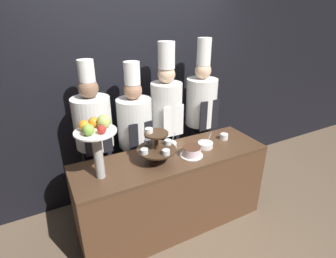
{
  "coord_description": "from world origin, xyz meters",
  "views": [
    {
      "loc": [
        -1.09,
        -1.68,
        2.17
      ],
      "look_at": [
        0.0,
        0.4,
        1.11
      ],
      "focal_mm": 28.0,
      "sensor_mm": 36.0,
      "label": 1
    }
  ],
  "objects_px": {
    "chef_left": "(95,139)",
    "chef_center_right": "(167,119)",
    "chef_right": "(201,114)",
    "tiered_stand": "(156,147)",
    "serving_bowl_far": "(170,145)",
    "serving_bowl_near": "(205,145)",
    "fruit_pedestal": "(96,136)",
    "cup_white": "(224,136)",
    "chef_center_left": "(135,135)",
    "cake_round": "(191,151)"
  },
  "relations": [
    {
      "from": "serving_bowl_far",
      "to": "chef_left",
      "type": "bearing_deg",
      "value": 154.41
    },
    {
      "from": "chef_center_right",
      "to": "serving_bowl_near",
      "type": "bearing_deg",
      "value": -69.0
    },
    {
      "from": "cup_white",
      "to": "chef_right",
      "type": "height_order",
      "value": "chef_right"
    },
    {
      "from": "chef_center_left",
      "to": "chef_center_right",
      "type": "bearing_deg",
      "value": 0.01
    },
    {
      "from": "tiered_stand",
      "to": "serving_bowl_near",
      "type": "height_order",
      "value": "tiered_stand"
    },
    {
      "from": "serving_bowl_far",
      "to": "chef_center_left",
      "type": "bearing_deg",
      "value": 127.22
    },
    {
      "from": "chef_center_left",
      "to": "chef_left",
      "type": "bearing_deg",
      "value": 179.99
    },
    {
      "from": "cake_round",
      "to": "serving_bowl_far",
      "type": "height_order",
      "value": "serving_bowl_far"
    },
    {
      "from": "chef_center_right",
      "to": "chef_right",
      "type": "height_order",
      "value": "chef_right"
    },
    {
      "from": "serving_bowl_near",
      "to": "chef_right",
      "type": "distance_m",
      "value": 0.59
    },
    {
      "from": "chef_center_left",
      "to": "chef_right",
      "type": "xyz_separation_m",
      "value": [
        0.86,
        0.0,
        0.09
      ]
    },
    {
      "from": "cup_white",
      "to": "chef_right",
      "type": "distance_m",
      "value": 0.46
    },
    {
      "from": "tiered_stand",
      "to": "serving_bowl_far",
      "type": "height_order",
      "value": "tiered_stand"
    },
    {
      "from": "chef_center_right",
      "to": "cup_white",
      "type": "bearing_deg",
      "value": -41.97
    },
    {
      "from": "fruit_pedestal",
      "to": "chef_right",
      "type": "xyz_separation_m",
      "value": [
        1.38,
        0.52,
        -0.23
      ]
    },
    {
      "from": "tiered_stand",
      "to": "fruit_pedestal",
      "type": "height_order",
      "value": "fruit_pedestal"
    },
    {
      "from": "cake_round",
      "to": "serving_bowl_far",
      "type": "distance_m",
      "value": 0.28
    },
    {
      "from": "chef_left",
      "to": "chef_center_right",
      "type": "distance_m",
      "value": 0.83
    },
    {
      "from": "cup_white",
      "to": "chef_center_left",
      "type": "relative_size",
      "value": 0.05
    },
    {
      "from": "tiered_stand",
      "to": "cup_white",
      "type": "distance_m",
      "value": 0.89
    },
    {
      "from": "serving_bowl_far",
      "to": "chef_center_right",
      "type": "relative_size",
      "value": 0.08
    },
    {
      "from": "serving_bowl_far",
      "to": "chef_center_right",
      "type": "distance_m",
      "value": 0.39
    },
    {
      "from": "serving_bowl_near",
      "to": "chef_right",
      "type": "xyz_separation_m",
      "value": [
        0.28,
        0.51,
        0.12
      ]
    },
    {
      "from": "fruit_pedestal",
      "to": "chef_center_right",
      "type": "distance_m",
      "value": 1.07
    },
    {
      "from": "tiered_stand",
      "to": "chef_center_left",
      "type": "xyz_separation_m",
      "value": [
        -0.01,
        0.52,
        -0.1
      ]
    },
    {
      "from": "chef_left",
      "to": "chef_right",
      "type": "relative_size",
      "value": 0.93
    },
    {
      "from": "chef_left",
      "to": "chef_center_left",
      "type": "relative_size",
      "value": 1.03
    },
    {
      "from": "cake_round",
      "to": "chef_center_left",
      "type": "bearing_deg",
      "value": 121.68
    },
    {
      "from": "chef_right",
      "to": "cup_white",
      "type": "bearing_deg",
      "value": -87.5
    },
    {
      "from": "fruit_pedestal",
      "to": "chef_right",
      "type": "bearing_deg",
      "value": 20.72
    },
    {
      "from": "fruit_pedestal",
      "to": "serving_bowl_far",
      "type": "distance_m",
      "value": 0.88
    },
    {
      "from": "cake_round",
      "to": "tiered_stand",
      "type": "bearing_deg",
      "value": 170.34
    },
    {
      "from": "chef_right",
      "to": "serving_bowl_far",
      "type": "bearing_deg",
      "value": -151.43
    },
    {
      "from": "serving_bowl_near",
      "to": "serving_bowl_far",
      "type": "relative_size",
      "value": 1.02
    },
    {
      "from": "chef_center_left",
      "to": "chef_center_right",
      "type": "distance_m",
      "value": 0.4
    },
    {
      "from": "fruit_pedestal",
      "to": "chef_center_right",
      "type": "relative_size",
      "value": 0.29
    },
    {
      "from": "cup_white",
      "to": "serving_bowl_near",
      "type": "relative_size",
      "value": 0.55
    },
    {
      "from": "cup_white",
      "to": "chef_right",
      "type": "relative_size",
      "value": 0.05
    },
    {
      "from": "serving_bowl_far",
      "to": "chef_left",
      "type": "relative_size",
      "value": 0.09
    },
    {
      "from": "cup_white",
      "to": "chef_center_left",
      "type": "xyz_separation_m",
      "value": [
        -0.88,
        0.44,
        0.03
      ]
    },
    {
      "from": "cake_round",
      "to": "cup_white",
      "type": "relative_size",
      "value": 2.62
    },
    {
      "from": "serving_bowl_far",
      "to": "chef_center_left",
      "type": "height_order",
      "value": "chef_center_left"
    },
    {
      "from": "fruit_pedestal",
      "to": "cake_round",
      "type": "xyz_separation_m",
      "value": [
        0.88,
        -0.06,
        -0.34
      ]
    },
    {
      "from": "chef_center_left",
      "to": "cup_white",
      "type": "bearing_deg",
      "value": -26.68
    },
    {
      "from": "cup_white",
      "to": "serving_bowl_near",
      "type": "height_order",
      "value": "serving_bowl_near"
    },
    {
      "from": "chef_left",
      "to": "chef_center_right",
      "type": "relative_size",
      "value": 0.94
    },
    {
      "from": "serving_bowl_far",
      "to": "fruit_pedestal",
      "type": "bearing_deg",
      "value": -166.1
    },
    {
      "from": "tiered_stand",
      "to": "fruit_pedestal",
      "type": "xyz_separation_m",
      "value": [
        -0.53,
        0.0,
        0.23
      ]
    },
    {
      "from": "chef_center_left",
      "to": "serving_bowl_near",
      "type": "bearing_deg",
      "value": -40.99
    },
    {
      "from": "serving_bowl_near",
      "to": "chef_center_left",
      "type": "bearing_deg",
      "value": 139.01
    }
  ]
}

